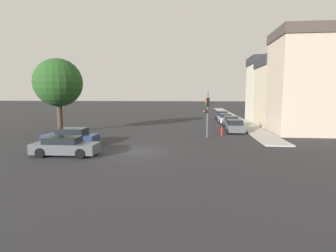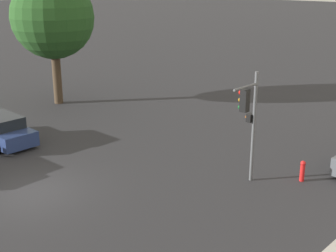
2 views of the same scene
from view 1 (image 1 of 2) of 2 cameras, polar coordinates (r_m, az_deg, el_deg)
ground_plane at (r=21.01m, az=-6.64°, el=-5.45°), size 300.00×300.00×0.00m
sidewalk_strip at (r=53.64m, az=13.70°, el=2.01°), size 2.51×60.00×0.13m
rowhouse_backdrop at (r=39.74m, az=24.26°, el=7.52°), size 8.10×19.95×11.61m
street_tree at (r=32.72m, az=-22.78°, el=8.65°), size 5.44×5.44×8.52m
traffic_signal at (r=26.72m, az=8.55°, el=3.85°), size 0.56×1.70×4.72m
crossing_car_0 at (r=20.71m, az=-21.56°, el=-4.16°), size 4.77×1.94×1.39m
crossing_car_1 at (r=24.93m, az=-20.36°, el=-2.24°), size 4.71×1.94×1.49m
parked_car_0 at (r=32.13m, az=14.26°, el=-0.02°), size 2.12×4.45×1.50m
parked_car_1 at (r=37.01m, az=13.48°, el=0.90°), size 2.11×4.17×1.50m
parked_car_2 at (r=42.02m, az=12.29°, el=1.61°), size 2.04×4.45×1.45m
parked_car_3 at (r=47.06m, az=11.64°, el=2.20°), size 2.06×4.52×1.55m
fire_hydrant at (r=28.87m, az=11.63°, el=-1.17°), size 0.22×0.22×0.92m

